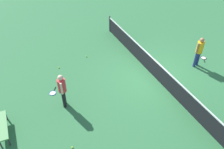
% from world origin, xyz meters
% --- Properties ---
extents(ground_plane, '(40.00, 40.00, 0.00)m').
position_xyz_m(ground_plane, '(0.00, 0.00, 0.00)').
color(ground_plane, '#2D6B3D').
extents(court_net, '(10.09, 0.09, 1.07)m').
position_xyz_m(court_net, '(0.00, 0.00, 0.50)').
color(court_net, '#4C4C51').
rests_on(court_net, ground_plane).
extents(player_near_side, '(0.52, 0.43, 1.70)m').
position_xyz_m(player_near_side, '(-0.03, -4.64, 1.01)').
color(player_near_side, black).
rests_on(player_near_side, ground_plane).
extents(player_far_side, '(0.40, 0.53, 1.70)m').
position_xyz_m(player_far_side, '(0.33, 2.47, 1.01)').
color(player_far_side, navy).
rests_on(player_far_side, ground_plane).
extents(tennis_racket_near_player, '(0.57, 0.48, 0.03)m').
position_xyz_m(tennis_racket_near_player, '(-1.01, -4.92, 0.01)').
color(tennis_racket_near_player, blue).
rests_on(tennis_racket_near_player, ground_plane).
extents(tennis_racket_far_player, '(0.58, 0.46, 0.03)m').
position_xyz_m(tennis_racket_far_player, '(0.03, 3.34, 0.01)').
color(tennis_racket_far_player, black).
rests_on(tennis_racket_far_player, ground_plane).
extents(tennis_ball_near_player, '(0.07, 0.07, 0.07)m').
position_xyz_m(tennis_ball_near_player, '(-2.71, -4.12, 0.03)').
color(tennis_ball_near_player, '#C6E033').
rests_on(tennis_ball_near_player, ground_plane).
extents(tennis_ball_by_net, '(0.07, 0.07, 0.07)m').
position_xyz_m(tennis_ball_by_net, '(-3.00, -2.43, 0.03)').
color(tennis_ball_by_net, '#C6E033').
rests_on(tennis_ball_by_net, ground_plane).
extents(tennis_ball_baseline, '(0.07, 0.07, 0.07)m').
position_xyz_m(tennis_ball_baseline, '(2.20, -5.08, 0.03)').
color(tennis_ball_baseline, '#C6E033').
rests_on(tennis_ball_baseline, ground_plane).
extents(courtside_bench, '(1.52, 0.50, 0.48)m').
position_xyz_m(courtside_bench, '(0.36, -7.25, 0.42)').
color(courtside_bench, '#4C8C4C').
rests_on(courtside_bench, ground_plane).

